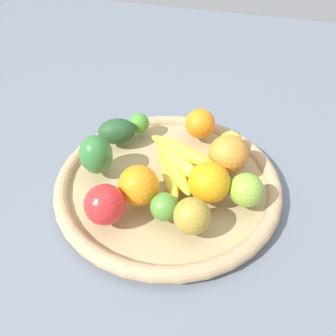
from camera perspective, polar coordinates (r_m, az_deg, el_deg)
The scene contains 15 objects.
ground_plane at distance 0.72m, azimuth -0.00°, elevation -3.32°, with size 2.40×2.40×0.00m, color slate.
basket at distance 0.71m, azimuth -0.00°, elevation -2.37°, with size 0.47×0.47×0.04m.
banana_bunch at distance 0.68m, azimuth 1.38°, elevation 0.88°, with size 0.17×0.16×0.07m.
apple_2 at distance 0.58m, azimuth 4.07°, elevation -8.13°, with size 0.07×0.07×0.07m, color #AE8D30.
bell_pepper at distance 0.70m, azimuth -12.12°, elevation 2.26°, with size 0.07×0.07×0.08m, color #327635.
orange_3 at distance 0.63m, azimuth -4.99°, elevation -2.94°, with size 0.08×0.08×0.08m, color orange.
apple_0 at distance 0.64m, azimuth 13.12°, elevation -3.65°, with size 0.06×0.06×0.06m, color #85B039.
orange_2 at distance 0.70m, azimuth 10.20°, elevation 2.26°, with size 0.08×0.08×0.08m, color orange.
apple_1 at distance 0.60m, azimuth -10.67°, elevation -6.11°, with size 0.07×0.07×0.07m, color red.
lemon_0 at distance 0.76m, azimuth 10.36°, elevation 4.32°, with size 0.06×0.05×0.05m, color yellow.
orange_1 at distance 0.79m, azimuth 5.45°, elevation 7.51°, with size 0.07×0.07×0.07m, color orange.
orange_0 at distance 0.63m, azimuth 6.99°, elevation -2.43°, with size 0.08×0.08×0.08m, color orange.
avocado at distance 0.78m, azimuth -8.65°, elevation 6.17°, with size 0.09×0.06×0.06m, color #244E29.
lime_0 at distance 0.81m, azimuth -4.89°, elevation 7.57°, with size 0.05×0.05×0.05m, color #49962D.
lime_1 at distance 0.60m, azimuth -0.62°, elevation -6.61°, with size 0.05×0.05×0.05m, color #518F31.
Camera 1 is at (0.15, -0.49, 0.51)m, focal length 35.92 mm.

